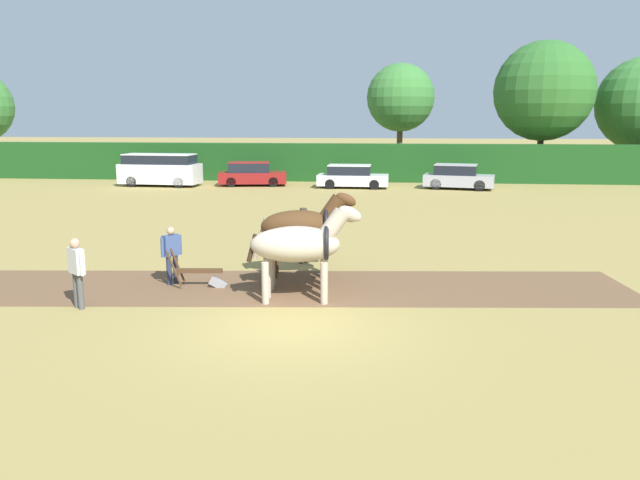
{
  "coord_description": "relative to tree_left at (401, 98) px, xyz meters",
  "views": [
    {
      "loc": [
        1.99,
        -12.73,
        4.47
      ],
      "look_at": [
        0.24,
        4.17,
        1.1
      ],
      "focal_mm": 35.0,
      "sensor_mm": 36.0,
      "label": 1
    }
  ],
  "objects": [
    {
      "name": "ground_plane",
      "position": [
        -3.09,
        -36.24,
        -5.87
      ],
      "size": [
        240.0,
        240.0,
        0.0
      ],
      "primitive_type": "plane",
      "color": "#998447"
    },
    {
      "name": "plowed_furrow_strip",
      "position": [
        -7.12,
        -33.42,
        -5.86
      ],
      "size": [
        25.44,
        5.93,
        0.01
      ],
      "primitive_type": "cube",
      "rotation": [
        0.0,
        0.0,
        0.09
      ],
      "color": "brown",
      "rests_on": "ground"
    },
    {
      "name": "hedgerow",
      "position": [
        -3.09,
        -5.08,
        -4.56
      ],
      "size": [
        76.09,
        1.35,
        2.61
      ],
      "primitive_type": "cube",
      "color": "#194719",
      "rests_on": "ground"
    },
    {
      "name": "tree_left",
      "position": [
        0.0,
        0.0,
        0.0
      ],
      "size": [
        5.14,
        5.14,
        8.46
      ],
      "color": "brown",
      "rests_on": "ground"
    },
    {
      "name": "tree_center_left",
      "position": [
        10.08,
        -2.0,
        0.37
      ],
      "size": [
        7.05,
        7.05,
        9.78
      ],
      "color": "#423323",
      "rests_on": "ground"
    },
    {
      "name": "draft_horse_lead_left",
      "position": [
        -3.12,
        -34.29,
        -4.45
      ],
      "size": [
        2.86,
        1.12,
        2.45
      ],
      "rotation": [
        0.0,
        0.0,
        0.09
      ],
      "color": "#B2A38E",
      "rests_on": "ground"
    },
    {
      "name": "draft_horse_lead_right",
      "position": [
        -3.24,
        -33.05,
        -4.63
      ],
      "size": [
        2.81,
        1.09,
        2.23
      ],
      "rotation": [
        0.0,
        0.0,
        0.09
      ],
      "color": "#B2A38E",
      "rests_on": "ground"
    },
    {
      "name": "draft_horse_trail_left",
      "position": [
        -3.36,
        -31.82,
        -4.44
      ],
      "size": [
        2.84,
        1.17,
        2.47
      ],
      "rotation": [
        0.0,
        0.0,
        0.09
      ],
      "color": "#513319",
      "rests_on": "ground"
    },
    {
      "name": "plow",
      "position": [
        -5.87,
        -33.3,
        -5.55
      ],
      "size": [
        1.57,
        0.5,
        1.13
      ],
      "rotation": [
        0.0,
        0.0,
        0.09
      ],
      "color": "#4C331E",
      "rests_on": "ground"
    },
    {
      "name": "farmer_at_plow",
      "position": [
        -6.78,
        -33.06,
        -4.97
      ],
      "size": [
        0.44,
        0.53,
        1.57
      ],
      "rotation": [
        0.0,
        0.0,
        -0.66
      ],
      "color": "#28334C",
      "rests_on": "ground"
    },
    {
      "name": "farmer_beside_team",
      "position": [
        -3.56,
        -30.23,
        -4.86
      ],
      "size": [
        0.47,
        0.53,
        1.72
      ],
      "rotation": [
        0.0,
        0.0,
        -0.72
      ],
      "color": "#38332D",
      "rests_on": "ground"
    },
    {
      "name": "farmer_onlooker_left",
      "position": [
        -8.25,
        -35.42,
        -4.88
      ],
      "size": [
        0.54,
        0.47,
        1.69
      ],
      "rotation": [
        0.0,
        0.0,
        0.88
      ],
      "color": "#4C4C4C",
      "rests_on": "ground"
    },
    {
      "name": "parked_van",
      "position": [
        -15.69,
        -9.53,
        -4.79
      ],
      "size": [
        5.27,
        2.22,
        2.09
      ],
      "rotation": [
        0.0,
        0.0,
        -0.06
      ],
      "color": "silver",
      "rests_on": "ground"
    },
    {
      "name": "parked_car_left",
      "position": [
        -9.78,
        -8.69,
        -5.12
      ],
      "size": [
        4.6,
        2.42,
        1.56
      ],
      "rotation": [
        0.0,
        0.0,
        0.15
      ],
      "color": "maroon",
      "rests_on": "ground"
    },
    {
      "name": "parked_car_center_left",
      "position": [
        -3.17,
        -9.3,
        -5.16
      ],
      "size": [
        4.51,
        1.93,
        1.47
      ],
      "rotation": [
        0.0,
        0.0,
        -0.02
      ],
      "color": "silver",
      "rests_on": "ground"
    },
    {
      "name": "parked_car_center",
      "position": [
        3.47,
        -9.31,
        -5.12
      ],
      "size": [
        4.52,
        2.56,
        1.55
      ],
      "rotation": [
        0.0,
        0.0,
        -0.2
      ],
      "color": "#A8A8B2",
      "rests_on": "ground"
    }
  ]
}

